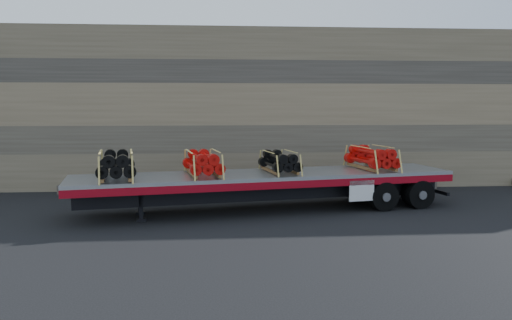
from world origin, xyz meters
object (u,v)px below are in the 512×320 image
at_px(bundle_midfront, 203,164).
at_px(bundle_midrear, 280,162).
at_px(bundle_front, 116,165).
at_px(trailer, 266,192).
at_px(bundle_rear, 371,158).

bearing_deg(bundle_midfront, bundle_midrear, -0.00).
distance_m(bundle_midfront, bundle_midrear, 2.70).
height_order(bundle_front, bundle_midfront, bundle_front).
xyz_separation_m(trailer, bundle_rear, (3.98, 0.74, 1.06)).
xyz_separation_m(trailer, bundle_midfront, (-2.16, -0.40, 1.05)).
bearing_deg(bundle_front, trailer, -0.00).
bearing_deg(bundle_front, bundle_midrear, 0.00).
relative_size(bundle_midfront, bundle_midrear, 1.11).
bearing_deg(bundle_midfront, trailer, -0.00).
bearing_deg(trailer, bundle_front, 180.00).
xyz_separation_m(bundle_midfront, bundle_rear, (6.14, 1.15, 0.01)).
distance_m(bundle_midrear, bundle_rear, 3.54).
relative_size(bundle_midfront, bundle_rear, 0.98).
xyz_separation_m(trailer, bundle_midrear, (0.50, 0.09, 1.01)).
bearing_deg(trailer, bundle_rear, 0.00).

